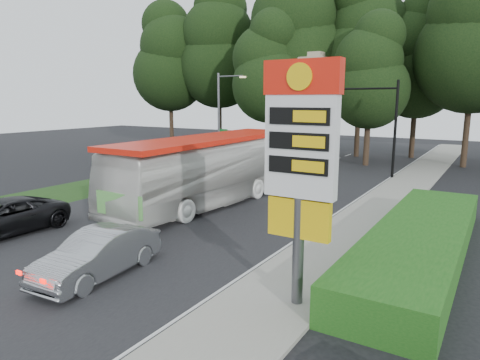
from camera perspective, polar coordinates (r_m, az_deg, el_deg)
The scene contains 21 objects.
ground at distance 17.24m, azimuth -25.29°, elevation -10.12°, with size 120.00×120.00×0.00m, color black.
road_surface at distance 25.41m, azimuth -2.13°, elevation -2.52°, with size 14.00×80.00×0.02m, color black.
sidewalk_right at distance 21.98m, azimuth 16.69°, elevation -4.96°, with size 3.00×80.00×0.12m, color gray.
grass_verge_left at distance 35.79m, azimuth -9.45°, elevation 1.23°, with size 5.00×50.00×0.02m, color #193814.
hedge at distance 17.50m, azimuth 22.86°, elevation -7.55°, with size 3.00×14.00×1.20m, color #1A4F15.
gas_station_pylon at distance 11.57m, azimuth 8.10°, elevation 3.74°, with size 2.10×0.45×6.85m.
traffic_signal_mast at distance 33.55m, azimuth 17.88°, elevation 8.25°, with size 6.10×0.35×7.20m.
streetlight_signs at distance 36.97m, azimuth -2.56°, elevation 8.57°, with size 2.75×0.98×8.00m.
monument at distance 41.65m, azimuth 9.54°, elevation 9.59°, with size 3.00×3.00×10.05m.
tree_far_west at distance 55.04m, azimuth -9.37°, elevation 15.66°, with size 8.96×8.96×17.60m.
tree_west_mid at distance 53.08m, azimuth -2.80°, elevation 17.06°, with size 9.80×9.80×19.25m.
tree_west_near at distance 51.55m, azimuth 4.25°, elevation 15.37°, with size 8.40×8.40×16.50m.
tree_center_left at distance 46.01m, azimuth 7.68°, elevation 18.38°, with size 10.08×10.08×19.80m.
tree_center_right at distance 45.67m, azimuth 15.92°, elevation 16.87°, with size 9.24×9.24×18.15m.
tree_east_near at distance 46.36m, azimuth 22.69°, elevation 14.70°, with size 8.12×8.12×15.95m.
tree_east_mid at distance 41.99m, azimuth 28.96°, elevation 17.01°, with size 9.52×9.52×18.70m.
tree_monument_left at distance 42.53m, azimuth 4.01°, elevation 14.55°, with size 7.28×7.28×14.30m.
tree_monument_right at distance 39.46m, azimuth 17.01°, elevation 13.45°, with size 6.72×6.72×13.20m.
transit_bus at distance 23.88m, azimuth -4.05°, elevation 1.23°, with size 3.19×13.64×3.80m, color silver.
sedan_silver at distance 15.15m, azimuth -18.38°, elevation -9.35°, with size 1.64×4.70×1.55m, color #97999E.
suv_charcoal at distance 21.32m, azimuth -29.19°, elevation -4.41°, with size 2.55×5.53×1.54m, color black.
Camera 1 is at (13.79, -8.54, 5.84)m, focal length 32.00 mm.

